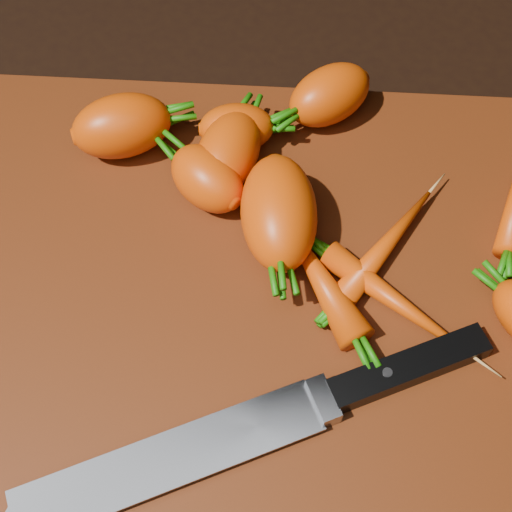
{
  "coord_description": "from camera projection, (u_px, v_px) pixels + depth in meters",
  "views": [
    {
      "loc": [
        0.02,
        -0.26,
        0.49
      ],
      "look_at": [
        0.0,
        0.01,
        0.03
      ],
      "focal_mm": 50.0,
      "sensor_mm": 36.0,
      "label": 1
    }
  ],
  "objects": [
    {
      "name": "ground",
      "position": [
        255.0,
        290.0,
        0.56
      ],
      "size": [
        2.0,
        2.0,
        0.01
      ],
      "primitive_type": "cube",
      "color": "black"
    },
    {
      "name": "cutting_board",
      "position": [
        255.0,
        283.0,
        0.55
      ],
      "size": [
        0.5,
        0.4,
        0.01
      ],
      "primitive_type": "cube",
      "color": "#65260A",
      "rests_on": "ground"
    },
    {
      "name": "carrot_0",
      "position": [
        122.0,
        126.0,
        0.59
      ],
      "size": [
        0.1,
        0.08,
        0.05
      ],
      "primitive_type": "ellipsoid",
      "rotation": [
        0.0,
        0.0,
        0.35
      ],
      "color": "#E94500",
      "rests_on": "cutting_board"
    },
    {
      "name": "carrot_1",
      "position": [
        207.0,
        179.0,
        0.56
      ],
      "size": [
        0.08,
        0.08,
        0.05
      ],
      "primitive_type": "ellipsoid",
      "rotation": [
        0.0,
        0.0,
        2.38
      ],
      "color": "#E94500",
      "rests_on": "cutting_board"
    },
    {
      "name": "carrot_2",
      "position": [
        279.0,
        212.0,
        0.54
      ],
      "size": [
        0.07,
        0.11,
        0.06
      ],
      "primitive_type": "ellipsoid",
      "rotation": [
        0.0,
        0.0,
        -1.46
      ],
      "color": "#E94500",
      "rests_on": "cutting_board"
    },
    {
      "name": "carrot_3",
      "position": [
        228.0,
        153.0,
        0.58
      ],
      "size": [
        0.07,
        0.09,
        0.05
      ],
      "primitive_type": "ellipsoid",
      "rotation": [
        0.0,
        0.0,
        1.29
      ],
      "color": "#E94500",
      "rests_on": "cutting_board"
    },
    {
      "name": "carrot_4",
      "position": [
        330.0,
        95.0,
        0.61
      ],
      "size": [
        0.09,
        0.09,
        0.05
      ],
      "primitive_type": "ellipsoid",
      "rotation": [
        0.0,
        0.0,
        3.8
      ],
      "color": "#E94500",
      "rests_on": "cutting_board"
    },
    {
      "name": "carrot_5",
      "position": [
        236.0,
        128.0,
        0.59
      ],
      "size": [
        0.07,
        0.05,
        0.04
      ],
      "primitive_type": "ellipsoid",
      "rotation": [
        0.0,
        0.0,
        0.12
      ],
      "color": "#E94500",
      "rests_on": "cutting_board"
    },
    {
      "name": "carrot_8",
      "position": [
        397.0,
        302.0,
        0.52
      ],
      "size": [
        0.11,
        0.1,
        0.02
      ],
      "primitive_type": "ellipsoid",
      "rotation": [
        0.0,
        0.0,
        -0.65
      ],
      "color": "#E94500",
      "rests_on": "cutting_board"
    },
    {
      "name": "carrot_9",
      "position": [
        321.0,
        280.0,
        0.53
      ],
      "size": [
        0.08,
        0.11,
        0.03
      ],
      "primitive_type": "ellipsoid",
      "rotation": [
        0.0,
        0.0,
        2.08
      ],
      "color": "#E94500",
      "rests_on": "cutting_board"
    },
    {
      "name": "carrot_10",
      "position": [
        385.0,
        246.0,
        0.55
      ],
      "size": [
        0.09,
        0.12,
        0.02
      ],
      "primitive_type": "ellipsoid",
      "rotation": [
        0.0,
        0.0,
        0.96
      ],
      "color": "#E94500",
      "rests_on": "cutting_board"
    },
    {
      "name": "knife",
      "position": [
        199.0,
        449.0,
        0.47
      ],
      "size": [
        0.32,
        0.17,
        0.02
      ],
      "rotation": [
        0.0,
        0.0,
        0.43
      ],
      "color": "gray",
      "rests_on": "cutting_board"
    }
  ]
}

